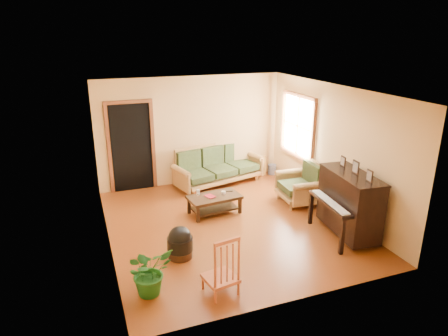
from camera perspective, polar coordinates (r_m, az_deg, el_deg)
name	(u,v)px	position (r m, az deg, el deg)	size (l,w,h in m)	color
floor	(229,224)	(7.88, 0.68, -8.01)	(5.00, 5.00, 0.00)	#5C260C
doorway	(131,148)	(9.44, -13.08, 2.81)	(1.08, 0.16, 2.05)	black
window	(298,126)	(9.40, 10.52, 5.92)	(0.12, 1.36, 1.46)	white
sofa	(219,166)	(9.71, -0.72, 0.34)	(2.20, 0.92, 0.94)	olive
coffee_table	(214,205)	(8.25, -1.37, -5.24)	(1.06, 0.58, 0.39)	black
armchair	(299,182)	(8.80, 10.64, -2.05)	(0.89, 0.94, 0.94)	olive
piano	(349,205)	(7.58, 17.45, -5.06)	(0.80, 1.36, 1.20)	black
footstool	(180,246)	(6.78, -6.28, -11.00)	(0.43, 0.43, 0.41)	black
red_chair	(220,264)	(5.79, -0.53, -13.52)	(0.44, 0.48, 0.94)	#8F3B1A
leaning_frame	(258,165)	(10.40, 4.90, 0.38)	(0.40, 0.09, 0.54)	gold
ceramic_crock	(272,169)	(10.56, 6.87, -0.18)	(0.21, 0.21, 0.26)	#304392
potted_plant	(149,271)	(5.93, -10.61, -14.29)	(0.65, 0.56, 0.72)	#19581A
book	(207,197)	(8.08, -2.45, -4.21)	(0.16, 0.21, 0.02)	maroon
candle	(198,192)	(8.22, -3.71, -3.46)	(0.07, 0.07, 0.12)	silver
glass_jar	(223,192)	(8.26, -0.09, -3.52)	(0.09, 0.09, 0.06)	silver
remote	(229,191)	(8.39, 0.77, -3.32)	(0.14, 0.04, 0.01)	black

